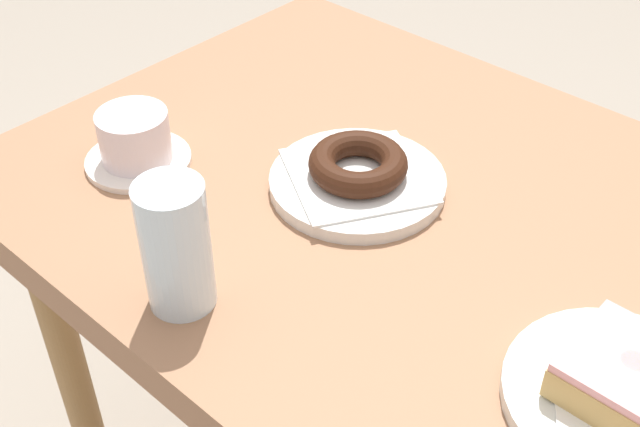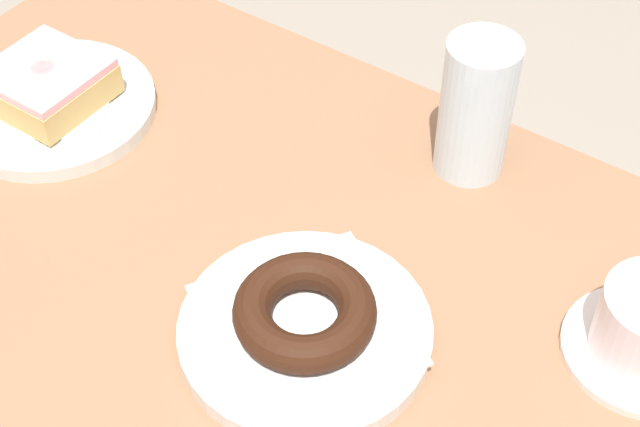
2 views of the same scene
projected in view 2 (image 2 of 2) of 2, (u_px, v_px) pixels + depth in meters
name	position (u px, v px, depth m)	size (l,w,h in m)	color
table	(238.00, 370.00, 0.85)	(0.93, 0.67, 0.71)	#986B4B
plate_chocolate_ring	(305.00, 332.00, 0.77)	(0.20, 0.20, 0.02)	silver
napkin_chocolate_ring	(305.00, 324.00, 0.76)	(0.15, 0.15, 0.00)	white
donut_chocolate_ring	(305.00, 311.00, 0.75)	(0.11, 0.11, 0.03)	#34190D
plate_glazed_square	(53.00, 107.00, 0.95)	(0.20, 0.20, 0.01)	silver
napkin_glazed_square	(51.00, 100.00, 0.95)	(0.11, 0.11, 0.00)	white
donut_glazed_square	(47.00, 83.00, 0.93)	(0.10, 0.10, 0.04)	tan
water_glass	(476.00, 108.00, 0.86)	(0.07, 0.07, 0.14)	silver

